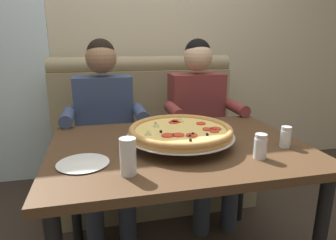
{
  "coord_description": "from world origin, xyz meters",
  "views": [
    {
      "loc": [
        -0.37,
        -1.35,
        1.27
      ],
      "look_at": [
        -0.04,
        0.08,
        0.87
      ],
      "focal_mm": 31.68,
      "sensor_mm": 36.0,
      "label": 1
    }
  ],
  "objects_px": {
    "diner_right": "(200,117)",
    "patio_chair": "(23,112)",
    "diner_left": "(105,123)",
    "shaker_oregano": "(260,148)",
    "booth_bench": "(149,148)",
    "shaker_pepper_flakes": "(285,138)",
    "plate_near_left": "(83,162)",
    "drinking_glass": "(128,159)",
    "dining_table": "(179,161)",
    "pizza": "(181,131)"
  },
  "relations": [
    {
      "from": "shaker_pepper_flakes",
      "to": "booth_bench",
      "type": "bearing_deg",
      "value": 114.92
    },
    {
      "from": "booth_bench",
      "to": "drinking_glass",
      "type": "xyz_separation_m",
      "value": [
        -0.28,
        -1.21,
        0.42
      ]
    },
    {
      "from": "diner_right",
      "to": "drinking_glass",
      "type": "bearing_deg",
      "value": -123.69
    },
    {
      "from": "pizza",
      "to": "shaker_pepper_flakes",
      "type": "relative_size",
      "value": 5.14
    },
    {
      "from": "pizza",
      "to": "shaker_pepper_flakes",
      "type": "height_order",
      "value": "pizza"
    },
    {
      "from": "shaker_oregano",
      "to": "drinking_glass",
      "type": "distance_m",
      "value": 0.59
    },
    {
      "from": "dining_table",
      "to": "drinking_glass",
      "type": "bearing_deg",
      "value": -134.94
    },
    {
      "from": "diner_right",
      "to": "shaker_pepper_flakes",
      "type": "height_order",
      "value": "diner_right"
    },
    {
      "from": "booth_bench",
      "to": "patio_chair",
      "type": "relative_size",
      "value": 1.79
    },
    {
      "from": "diner_right",
      "to": "shaker_oregano",
      "type": "bearing_deg",
      "value": -92.66
    },
    {
      "from": "dining_table",
      "to": "plate_near_left",
      "type": "relative_size",
      "value": 5.7
    },
    {
      "from": "booth_bench",
      "to": "diner_left",
      "type": "height_order",
      "value": "diner_left"
    },
    {
      "from": "patio_chair",
      "to": "dining_table",
      "type": "bearing_deg",
      "value": -59.32
    },
    {
      "from": "diner_left",
      "to": "patio_chair",
      "type": "distance_m",
      "value": 1.57
    },
    {
      "from": "shaker_pepper_flakes",
      "to": "shaker_oregano",
      "type": "distance_m",
      "value": 0.22
    },
    {
      "from": "dining_table",
      "to": "plate_near_left",
      "type": "bearing_deg",
      "value": -163.13
    },
    {
      "from": "diner_right",
      "to": "shaker_oregano",
      "type": "distance_m",
      "value": 0.92
    },
    {
      "from": "dining_table",
      "to": "patio_chair",
      "type": "xyz_separation_m",
      "value": [
        -1.17,
        1.98,
        -0.14
      ]
    },
    {
      "from": "dining_table",
      "to": "shaker_pepper_flakes",
      "type": "distance_m",
      "value": 0.54
    },
    {
      "from": "shaker_pepper_flakes",
      "to": "patio_chair",
      "type": "bearing_deg",
      "value": 128.19
    },
    {
      "from": "diner_right",
      "to": "patio_chair",
      "type": "distance_m",
      "value": 2.02
    },
    {
      "from": "diner_right",
      "to": "shaker_oregano",
      "type": "relative_size",
      "value": 11.36
    },
    {
      "from": "diner_left",
      "to": "shaker_oregano",
      "type": "height_order",
      "value": "diner_left"
    },
    {
      "from": "booth_bench",
      "to": "drinking_glass",
      "type": "relative_size",
      "value": 10.37
    },
    {
      "from": "plate_near_left",
      "to": "patio_chair",
      "type": "relative_size",
      "value": 0.26
    },
    {
      "from": "plate_near_left",
      "to": "shaker_pepper_flakes",
      "type": "bearing_deg",
      "value": -0.63
    },
    {
      "from": "dining_table",
      "to": "plate_near_left",
      "type": "distance_m",
      "value": 0.49
    },
    {
      "from": "diner_left",
      "to": "pizza",
      "type": "height_order",
      "value": "diner_left"
    },
    {
      "from": "booth_bench",
      "to": "patio_chair",
      "type": "distance_m",
      "value": 1.58
    },
    {
      "from": "plate_near_left",
      "to": "shaker_oregano",
      "type": "bearing_deg",
      "value": -8.34
    },
    {
      "from": "diner_right",
      "to": "booth_bench",
      "type": "bearing_deg",
      "value": 142.47
    },
    {
      "from": "dining_table",
      "to": "diner_left",
      "type": "height_order",
      "value": "diner_left"
    },
    {
      "from": "diner_left",
      "to": "diner_right",
      "type": "relative_size",
      "value": 1.0
    },
    {
      "from": "patio_chair",
      "to": "shaker_pepper_flakes",
      "type": "bearing_deg",
      "value": -51.81
    },
    {
      "from": "dining_table",
      "to": "patio_chair",
      "type": "height_order",
      "value": "patio_chair"
    },
    {
      "from": "dining_table",
      "to": "drinking_glass",
      "type": "relative_size",
      "value": 8.5
    },
    {
      "from": "diner_left",
      "to": "drinking_glass",
      "type": "bearing_deg",
      "value": -85.96
    },
    {
      "from": "booth_bench",
      "to": "diner_right",
      "type": "height_order",
      "value": "diner_right"
    },
    {
      "from": "shaker_pepper_flakes",
      "to": "pizza",
      "type": "bearing_deg",
      "value": 164.22
    },
    {
      "from": "booth_bench",
      "to": "drinking_glass",
      "type": "distance_m",
      "value": 1.31
    },
    {
      "from": "dining_table",
      "to": "diner_left",
      "type": "bearing_deg",
      "value": 117.72
    },
    {
      "from": "shaker_oregano",
      "to": "plate_near_left",
      "type": "xyz_separation_m",
      "value": [
        -0.76,
        0.11,
        -0.04
      ]
    },
    {
      "from": "booth_bench",
      "to": "shaker_oregano",
      "type": "height_order",
      "value": "booth_bench"
    },
    {
      "from": "shaker_pepper_flakes",
      "to": "plate_near_left",
      "type": "height_order",
      "value": "shaker_pepper_flakes"
    },
    {
      "from": "plate_near_left",
      "to": "drinking_glass",
      "type": "distance_m",
      "value": 0.23
    },
    {
      "from": "booth_bench",
      "to": "patio_chair",
      "type": "bearing_deg",
      "value": 138.14
    },
    {
      "from": "drinking_glass",
      "to": "patio_chair",
      "type": "xyz_separation_m",
      "value": [
        -0.89,
        2.26,
        -0.3
      ]
    },
    {
      "from": "shaker_oregano",
      "to": "patio_chair",
      "type": "distance_m",
      "value": 2.69
    },
    {
      "from": "pizza",
      "to": "shaker_oregano",
      "type": "distance_m",
      "value": 0.38
    },
    {
      "from": "pizza",
      "to": "plate_near_left",
      "type": "relative_size",
      "value": 2.4
    }
  ]
}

